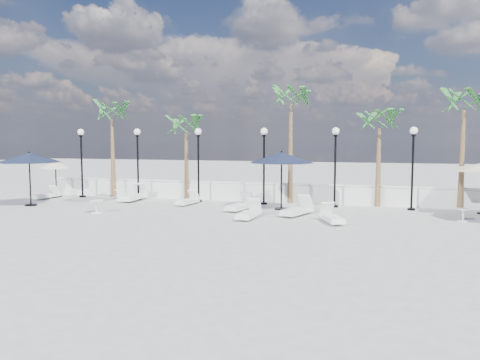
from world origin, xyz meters
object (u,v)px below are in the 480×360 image
(lounger_6, at_px, (332,217))
(parasol_navy_mid, at_px, (282,158))
(lounger_2, at_px, (188,201))
(lounger_5, at_px, (240,205))
(lounger_0, at_px, (46,195))
(parasol_navy_left, at_px, (29,158))
(parasol_cream_small, at_px, (55,165))
(lounger_3, at_px, (249,213))
(lounger_1, at_px, (133,196))
(lounger_4, at_px, (297,210))

(lounger_6, relative_size, parasol_navy_mid, 0.60)
(lounger_2, xyz_separation_m, lounger_5, (3.03, -1.07, 0.03))
(lounger_0, relative_size, parasol_navy_mid, 0.57)
(parasol_navy_left, relative_size, parasol_cream_small, 1.43)
(lounger_2, height_order, lounger_5, lounger_5)
(lounger_2, distance_m, parasol_navy_mid, 5.28)
(lounger_6, distance_m, parasol_navy_mid, 4.44)
(lounger_2, bearing_deg, lounger_0, -173.59)
(lounger_3, relative_size, lounger_6, 1.03)
(lounger_2, height_order, parasol_navy_left, parasol_navy_left)
(lounger_1, relative_size, lounger_2, 1.26)
(lounger_4, xyz_separation_m, parasol_navy_left, (-13.12, -0.62, 2.11))
(lounger_1, xyz_separation_m, parasol_cream_small, (-5.06, 0.36, 1.54))
(parasol_cream_small, bearing_deg, lounger_0, -89.84)
(parasol_cream_small, bearing_deg, lounger_4, -10.76)
(parasol_navy_left, bearing_deg, parasol_cream_small, 107.45)
(parasol_cream_small, bearing_deg, parasol_navy_mid, -5.02)
(lounger_6, bearing_deg, parasol_navy_left, 154.54)
(parasol_navy_mid, bearing_deg, lounger_0, 178.96)
(lounger_0, height_order, lounger_4, lounger_4)
(lounger_0, xyz_separation_m, lounger_4, (14.16, -1.77, 0.04))
(lounger_5, height_order, parasol_cream_small, parasol_cream_small)
(parasol_navy_mid, bearing_deg, lounger_4, -57.21)
(lounger_4, xyz_separation_m, parasol_navy_mid, (-0.99, 1.53, 2.16))
(lounger_3, bearing_deg, lounger_1, 156.65)
(lounger_3, height_order, lounger_6, lounger_3)
(lounger_1, relative_size, lounger_3, 1.14)
(lounger_0, relative_size, lounger_5, 0.87)
(lounger_4, bearing_deg, lounger_2, -176.84)
(lounger_5, distance_m, parasol_navy_mid, 2.92)
(lounger_1, distance_m, lounger_2, 3.37)
(lounger_3, relative_size, parasol_cream_small, 0.89)
(lounger_1, relative_size, parasol_navy_left, 0.71)
(lounger_5, relative_size, parasol_cream_small, 0.93)
(lounger_5, height_order, parasol_navy_left, parasol_navy_left)
(lounger_2, bearing_deg, lounger_1, 176.68)
(parasol_navy_left, height_order, parasol_navy_mid, parasol_navy_mid)
(lounger_4, bearing_deg, lounger_0, -167.09)
(lounger_4, bearing_deg, parasol_cream_small, -170.71)
(lounger_2, xyz_separation_m, parasol_navy_mid, (4.79, -0.22, 2.20))
(parasol_navy_mid, bearing_deg, lounger_3, -105.61)
(lounger_6, relative_size, parasol_navy_left, 0.61)
(lounger_4, height_order, parasol_navy_mid, parasol_navy_mid)
(parasol_navy_left, bearing_deg, lounger_6, -2.84)
(lounger_3, xyz_separation_m, lounger_4, (1.79, 1.33, 0.02))
(lounger_2, bearing_deg, parasol_navy_left, -155.53)
(lounger_6, bearing_deg, lounger_1, 138.36)
(lounger_2, distance_m, lounger_6, 7.98)
(lounger_6, xyz_separation_m, parasol_navy_mid, (-2.57, 2.88, 2.19))
(lounger_0, xyz_separation_m, parasol_cream_small, (-0.00, 0.92, 1.60))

